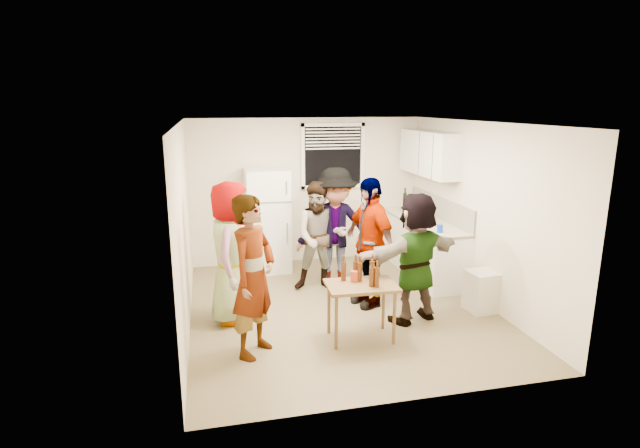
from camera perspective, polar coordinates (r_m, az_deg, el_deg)
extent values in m
cube|color=white|center=(8.30, -6.03, 0.43)|extent=(0.70, 0.70, 1.70)
cube|color=white|center=(8.37, 11.58, -2.63)|extent=(0.60, 2.20, 0.86)
cube|color=beige|center=(8.26, 11.73, 0.37)|extent=(0.64, 2.22, 0.04)
cube|color=beige|center=(8.34, 13.58, 1.80)|extent=(0.03, 2.20, 0.36)
cube|color=white|center=(8.32, 12.33, 7.91)|extent=(0.34, 1.60, 0.70)
cylinder|color=white|center=(8.11, 12.06, 0.25)|extent=(0.11, 0.11, 0.23)
cylinder|color=black|center=(9.10, 9.62, 1.81)|extent=(0.07, 0.07, 0.27)
cylinder|color=#47230C|center=(7.82, 12.42, -0.26)|extent=(0.06, 0.06, 0.21)
cylinder|color=#0933BE|center=(7.49, 13.52, -0.94)|extent=(0.09, 0.09, 0.11)
cube|color=gold|center=(8.87, 11.44, 1.91)|extent=(0.02, 0.18, 0.15)
cube|color=silver|center=(7.12, 18.00, -7.51)|extent=(0.41, 0.41, 0.55)
cylinder|color=#47230C|center=(5.82, 5.90, -7.07)|extent=(0.06, 0.06, 0.22)
cylinder|color=#BB4421|center=(5.96, 3.94, -6.53)|extent=(0.10, 0.10, 0.13)
imported|color=gray|center=(6.70, -9.76, -10.68)|extent=(1.99, 1.34, 0.58)
imported|color=#141933|center=(5.86, -7.34, -14.32)|extent=(1.84, 1.63, 0.43)
imported|color=brown|center=(7.62, 0.03, -7.40)|extent=(1.08, 1.75, 0.62)
imported|color=#3E3E44|center=(7.76, 1.69, -7.02)|extent=(1.41, 1.96, 0.68)
imported|color=black|center=(7.12, 5.49, -9.02)|extent=(2.01, 1.50, 0.44)
imported|color=#F17E53|center=(6.71, 10.54, -10.67)|extent=(1.99, 2.07, 0.50)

